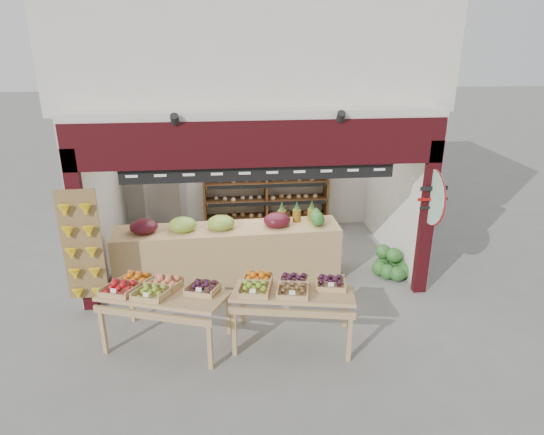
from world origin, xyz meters
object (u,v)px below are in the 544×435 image
(display_table_left, at_px, (159,291))
(watermelon_pile, at_px, (392,265))
(cardboard_stack, at_px, (162,247))
(mid_counter, at_px, (227,251))
(back_shelving, at_px, (266,182))
(refrigerator, at_px, (166,195))
(display_table_right, at_px, (288,289))

(display_table_left, bearing_deg, watermelon_pile, 22.60)
(cardboard_stack, xyz_separation_m, display_table_left, (0.30, -2.87, 0.61))
(mid_counter, bearing_deg, watermelon_pile, -3.21)
(back_shelving, bearing_deg, watermelon_pile, -48.78)
(display_table_left, relative_size, watermelon_pile, 2.57)
(back_shelving, bearing_deg, display_table_left, -114.77)
(refrigerator, relative_size, watermelon_pile, 2.58)
(display_table_left, height_order, display_table_right, display_table_right)
(mid_counter, height_order, watermelon_pile, mid_counter)
(cardboard_stack, distance_m, display_table_right, 3.72)
(back_shelving, height_order, watermelon_pile, back_shelving)
(mid_counter, xyz_separation_m, watermelon_pile, (3.01, -0.17, -0.34))
(cardboard_stack, xyz_separation_m, mid_counter, (1.28, -1.04, 0.32))
(display_table_left, distance_m, watermelon_pile, 4.36)
(refrigerator, height_order, display_table_right, refrigerator)
(display_table_right, bearing_deg, cardboard_stack, 125.24)
(back_shelving, xyz_separation_m, display_table_left, (-1.87, -4.06, -0.29))
(display_table_left, bearing_deg, cardboard_stack, 96.06)
(mid_counter, distance_m, watermelon_pile, 3.03)
(back_shelving, height_order, mid_counter, back_shelving)
(refrigerator, distance_m, cardboard_stack, 1.28)
(mid_counter, distance_m, display_table_right, 2.15)
(watermelon_pile, bearing_deg, cardboard_stack, 164.24)
(cardboard_stack, height_order, display_table_left, display_table_left)
(mid_counter, relative_size, display_table_right, 2.18)
(mid_counter, relative_size, watermelon_pile, 5.44)
(display_table_left, height_order, watermelon_pile, display_table_left)
(back_shelving, xyz_separation_m, mid_counter, (-0.90, -2.23, -0.58))
(back_shelving, bearing_deg, cardboard_stack, -151.24)
(mid_counter, xyz_separation_m, display_table_left, (-0.97, -1.83, 0.29))
(back_shelving, bearing_deg, display_table_right, -90.83)
(display_table_right, distance_m, watermelon_pile, 2.88)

